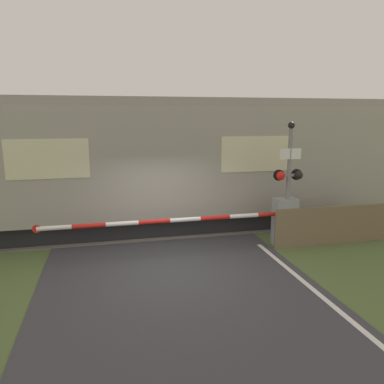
{
  "coord_description": "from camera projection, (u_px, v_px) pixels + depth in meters",
  "views": [
    {
      "loc": [
        -1.42,
        -8.31,
        3.58
      ],
      "look_at": [
        0.89,
        1.5,
        1.52
      ],
      "focal_mm": 35.0,
      "sensor_mm": 36.0,
      "label": 1
    }
  ],
  "objects": [
    {
      "name": "ground_plane",
      "position": [
        170.0,
        268.0,
        8.96
      ],
      "size": [
        80.0,
        80.0,
        0.0
      ],
      "primitive_type": "plane",
      "color": "#4C6033"
    },
    {
      "name": "track_bed",
      "position": [
        152.0,
        225.0,
        12.39
      ],
      "size": [
        36.0,
        3.2,
        0.13
      ],
      "color": "#666056",
      "rests_on": "ground_plane"
    },
    {
      "name": "train",
      "position": [
        237.0,
        160.0,
        12.63
      ],
      "size": [
        21.06,
        3.21,
        4.09
      ],
      "color": "black",
      "rests_on": "ground_plane"
    },
    {
      "name": "crossing_barrier",
      "position": [
        265.0,
        222.0,
        10.3
      ],
      "size": [
        6.89,
        0.44,
        1.34
      ],
      "color": "gray",
      "rests_on": "ground_plane"
    },
    {
      "name": "signal_post",
      "position": [
        289.0,
        177.0,
        10.1
      ],
      "size": [
        0.83,
        0.26,
        3.42
      ],
      "color": "gray",
      "rests_on": "ground_plane"
    },
    {
      "name": "roadside_fence",
      "position": [
        333.0,
        225.0,
        10.54
      ],
      "size": [
        3.52,
        0.06,
        1.1
      ],
      "color": "#726047",
      "rests_on": "ground_plane"
    }
  ]
}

